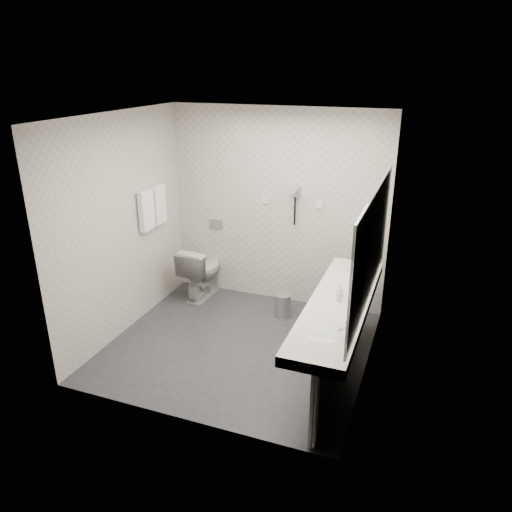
% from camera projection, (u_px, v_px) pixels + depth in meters
% --- Properties ---
extents(floor, '(2.80, 2.80, 0.00)m').
position_uv_depth(floor, '(239.00, 345.00, 5.50)').
color(floor, '#2A2B30').
rests_on(floor, ground).
extents(ceiling, '(2.80, 2.80, 0.00)m').
position_uv_depth(ceiling, '(235.00, 116.00, 4.58)').
color(ceiling, silver).
rests_on(ceiling, wall_back).
extents(wall_back, '(2.80, 0.00, 2.80)m').
position_uv_depth(wall_back, '(277.00, 208.00, 6.17)').
color(wall_back, beige).
rests_on(wall_back, floor).
extents(wall_front, '(2.80, 0.00, 2.80)m').
position_uv_depth(wall_front, '(175.00, 293.00, 3.91)').
color(wall_front, beige).
rests_on(wall_front, floor).
extents(wall_left, '(0.00, 2.60, 2.60)m').
position_uv_depth(wall_left, '(122.00, 226.00, 5.49)').
color(wall_left, beige).
rests_on(wall_left, floor).
extents(wall_right, '(0.00, 2.60, 2.60)m').
position_uv_depth(wall_right, '(375.00, 259.00, 4.58)').
color(wall_right, beige).
rests_on(wall_right, floor).
extents(vanity_counter, '(0.55, 2.20, 0.10)m').
position_uv_depth(vanity_counter, '(339.00, 306.00, 4.66)').
color(vanity_counter, silver).
rests_on(vanity_counter, floor).
extents(vanity_panel, '(0.03, 2.15, 0.75)m').
position_uv_depth(vanity_panel, '(338.00, 345.00, 4.81)').
color(vanity_panel, gray).
rests_on(vanity_panel, floor).
extents(vanity_post_near, '(0.06, 0.06, 0.75)m').
position_uv_depth(vanity_post_near, '(316.00, 411.00, 3.90)').
color(vanity_post_near, silver).
rests_on(vanity_post_near, floor).
extents(vanity_post_far, '(0.06, 0.06, 0.75)m').
position_uv_depth(vanity_post_far, '(359.00, 301.00, 5.71)').
color(vanity_post_far, silver).
rests_on(vanity_post_far, floor).
extents(mirror, '(0.02, 2.20, 1.05)m').
position_uv_depth(mirror, '(372.00, 246.00, 4.34)').
color(mirror, '#B2BCC6').
rests_on(mirror, wall_right).
extents(basin_near, '(0.40, 0.31, 0.05)m').
position_uv_depth(basin_near, '(323.00, 336.00, 4.08)').
color(basin_near, silver).
rests_on(basin_near, vanity_counter).
extents(basin_far, '(0.40, 0.31, 0.05)m').
position_uv_depth(basin_far, '(351.00, 277.00, 5.22)').
color(basin_far, silver).
rests_on(basin_far, vanity_counter).
extents(faucet_near, '(0.04, 0.04, 0.15)m').
position_uv_depth(faucet_near, '(347.00, 331.00, 3.99)').
color(faucet_near, silver).
rests_on(faucet_near, vanity_counter).
extents(faucet_far, '(0.04, 0.04, 0.15)m').
position_uv_depth(faucet_far, '(370.00, 272.00, 5.12)').
color(faucet_far, silver).
rests_on(faucet_far, vanity_counter).
extents(soap_bottle_a, '(0.07, 0.07, 0.12)m').
position_uv_depth(soap_bottle_a, '(340.00, 290.00, 4.73)').
color(soap_bottle_a, silver).
rests_on(soap_bottle_a, vanity_counter).
extents(soap_bottle_c, '(0.06, 0.06, 0.12)m').
position_uv_depth(soap_bottle_c, '(339.00, 295.00, 4.63)').
color(soap_bottle_c, silver).
rests_on(soap_bottle_c, vanity_counter).
extents(glass_left, '(0.08, 0.08, 0.12)m').
position_uv_depth(glass_left, '(363.00, 287.00, 4.81)').
color(glass_left, silver).
rests_on(glass_left, vanity_counter).
extents(glass_right, '(0.07, 0.07, 0.12)m').
position_uv_depth(glass_right, '(360.00, 286.00, 4.83)').
color(glass_right, silver).
rests_on(glass_right, vanity_counter).
extents(toilet, '(0.44, 0.73, 0.72)m').
position_uv_depth(toilet, '(201.00, 271.00, 6.54)').
color(toilet, silver).
rests_on(toilet, floor).
extents(flush_plate, '(0.18, 0.02, 0.12)m').
position_uv_depth(flush_plate, '(216.00, 224.00, 6.54)').
color(flush_plate, '#B2B5BA').
rests_on(flush_plate, wall_back).
extents(pedal_bin, '(0.27, 0.27, 0.28)m').
position_uv_depth(pedal_bin, '(283.00, 306.00, 6.09)').
color(pedal_bin, '#B2B5BA').
rests_on(pedal_bin, floor).
extents(bin_lid, '(0.20, 0.20, 0.02)m').
position_uv_depth(bin_lid, '(283.00, 295.00, 6.04)').
color(bin_lid, '#B2B5BA').
rests_on(bin_lid, pedal_bin).
extents(towel_rail, '(0.02, 0.62, 0.02)m').
position_uv_depth(towel_rail, '(151.00, 190.00, 5.84)').
color(towel_rail, silver).
rests_on(towel_rail, wall_left).
extents(towel_near, '(0.07, 0.24, 0.48)m').
position_uv_depth(towel_near, '(146.00, 210.00, 5.80)').
color(towel_near, white).
rests_on(towel_near, towel_rail).
extents(towel_far, '(0.07, 0.24, 0.48)m').
position_uv_depth(towel_far, '(159.00, 204.00, 6.04)').
color(towel_far, white).
rests_on(towel_far, towel_rail).
extents(dryer_cradle, '(0.10, 0.04, 0.14)m').
position_uv_depth(dryer_cradle, '(296.00, 191.00, 5.97)').
color(dryer_cradle, gray).
rests_on(dryer_cradle, wall_back).
extents(dryer_barrel, '(0.08, 0.14, 0.08)m').
position_uv_depth(dryer_barrel, '(294.00, 190.00, 5.90)').
color(dryer_barrel, gray).
rests_on(dryer_barrel, dryer_cradle).
extents(dryer_cord, '(0.02, 0.02, 0.35)m').
position_uv_depth(dryer_cord, '(295.00, 211.00, 6.05)').
color(dryer_cord, black).
rests_on(dryer_cord, dryer_cradle).
extents(switch_plate_a, '(0.09, 0.02, 0.09)m').
position_uv_depth(switch_plate_a, '(265.00, 200.00, 6.17)').
color(switch_plate_a, silver).
rests_on(switch_plate_a, wall_back).
extents(switch_plate_b, '(0.09, 0.02, 0.09)m').
position_uv_depth(switch_plate_b, '(319.00, 205.00, 5.94)').
color(switch_plate_b, silver).
rests_on(switch_plate_b, wall_back).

